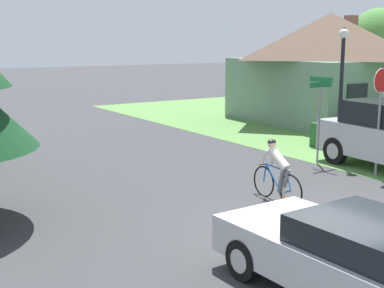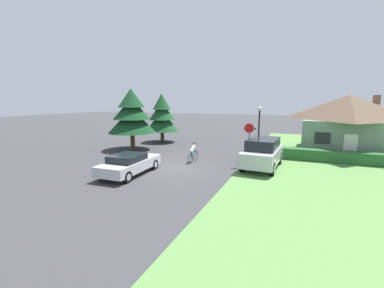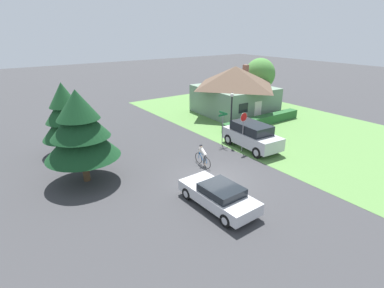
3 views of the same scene
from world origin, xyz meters
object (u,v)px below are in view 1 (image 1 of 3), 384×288
(cottage_house, at_px, (329,65))
(sedan_left_lane, at_px, (363,260))
(street_lamp, at_px, (342,78))
(street_name_sign, at_px, (320,104))
(stop_sign, at_px, (380,101))
(cyclist, at_px, (278,172))
(deciduous_tree_right, at_px, (379,43))

(cottage_house, xyz_separation_m, sedan_left_lane, (-13.34, -13.23, -1.94))
(street_lamp, relative_size, street_name_sign, 1.55)
(cottage_house, bearing_deg, sedan_left_lane, -132.31)
(stop_sign, bearing_deg, street_name_sign, -84.34)
(stop_sign, bearing_deg, cyclist, 2.24)
(deciduous_tree_right, bearing_deg, sedan_left_lane, -141.89)
(cottage_house, relative_size, sedan_left_lane, 1.80)
(cyclist, bearing_deg, stop_sign, -83.52)
(cottage_house, bearing_deg, stop_sign, -126.68)
(street_name_sign, bearing_deg, sedan_left_lane, -132.00)
(stop_sign, distance_m, street_lamp, 1.89)
(sedan_left_lane, bearing_deg, cottage_house, -47.03)
(street_lamp, bearing_deg, deciduous_tree_right, 34.12)
(stop_sign, relative_size, deciduous_tree_right, 0.55)
(street_lamp, bearing_deg, cottage_house, 45.38)
(sedan_left_lane, xyz_separation_m, stop_sign, (6.37, 4.80, 1.43))
(stop_sign, xyz_separation_m, street_name_sign, (-0.29, 1.95, -0.24))
(cyclist, relative_size, street_lamp, 0.42)
(cyclist, xyz_separation_m, stop_sign, (3.99, 0.35, 1.40))
(cyclist, bearing_deg, cottage_house, -49.83)
(sedan_left_lane, distance_m, stop_sign, 8.10)
(cottage_house, relative_size, deciduous_tree_right, 1.50)
(cottage_house, bearing_deg, street_lamp, -131.68)
(deciduous_tree_right, bearing_deg, stop_sign, -141.34)
(cyclist, height_order, deciduous_tree_right, deciduous_tree_right)
(sedan_left_lane, bearing_deg, street_name_sign, -43.80)
(street_name_sign, bearing_deg, cottage_house, 41.74)
(cyclist, xyz_separation_m, deciduous_tree_right, (16.21, 10.12, 2.91))
(cottage_house, relative_size, stop_sign, 2.73)
(cottage_house, relative_size, cyclist, 4.71)
(cyclist, bearing_deg, street_name_sign, -56.67)
(sedan_left_lane, xyz_separation_m, street_lamp, (6.77, 6.57, 1.96))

